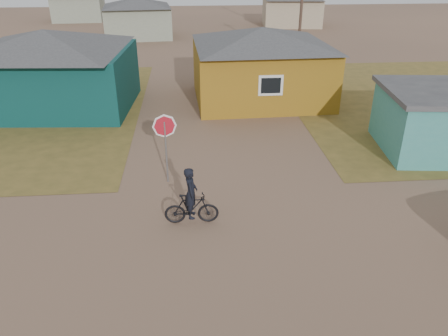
# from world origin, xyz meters

# --- Properties ---
(ground) EXTENTS (120.00, 120.00, 0.00)m
(ground) POSITION_xyz_m (0.00, 0.00, 0.00)
(ground) COLOR #81604A
(house_teal) EXTENTS (8.93, 7.08, 4.00)m
(house_teal) POSITION_xyz_m (-8.50, 13.50, 2.05)
(house_teal) COLOR #093231
(house_teal) RESTS_ON ground
(house_yellow) EXTENTS (7.72, 6.76, 3.90)m
(house_yellow) POSITION_xyz_m (2.50, 14.00, 2.00)
(house_yellow) COLOR #906416
(house_yellow) RESTS_ON ground
(house_pale_west) EXTENTS (7.04, 6.15, 3.60)m
(house_pale_west) POSITION_xyz_m (-6.00, 34.00, 1.86)
(house_pale_west) COLOR gray
(house_pale_west) RESTS_ON ground
(house_beige_east) EXTENTS (6.95, 6.05, 3.60)m
(house_beige_east) POSITION_xyz_m (10.00, 40.00, 1.86)
(house_beige_east) COLOR tan
(house_beige_east) RESTS_ON ground
(house_pale_north) EXTENTS (6.28, 5.81, 3.40)m
(house_pale_north) POSITION_xyz_m (-14.00, 46.00, 1.75)
(house_pale_north) COLOR gray
(house_pale_north) RESTS_ON ground
(utility_pole_near) EXTENTS (1.40, 0.20, 8.00)m
(utility_pole_near) POSITION_xyz_m (6.50, 22.00, 4.14)
(utility_pole_near) COLOR #49352C
(utility_pole_near) RESTS_ON ground
(stop_sign) EXTENTS (0.82, 0.22, 2.56)m
(stop_sign) POSITION_xyz_m (-2.30, 4.66, 1.87)
(stop_sign) COLOR gray
(stop_sign) RESTS_ON ground
(cyclist) EXTENTS (1.65, 0.60, 1.86)m
(cyclist) POSITION_xyz_m (-1.48, 1.95, 0.68)
(cyclist) COLOR black
(cyclist) RESTS_ON ground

